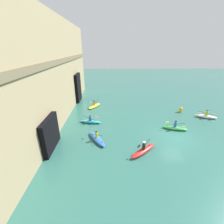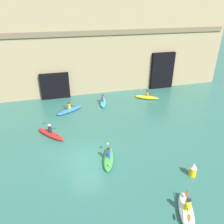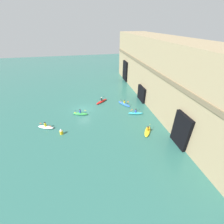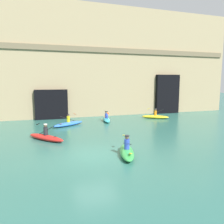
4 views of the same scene
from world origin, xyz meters
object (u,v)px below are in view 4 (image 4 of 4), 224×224
at_px(kayak_green, 127,151).
at_px(kayak_cyan, 106,119).
at_px(kayak_red, 46,137).
at_px(kayak_yellow, 155,116).
at_px(kayak_blue, 68,124).

bearing_deg(kayak_green, kayak_cyan, 6.48).
height_order(kayak_red, kayak_green, kayak_red).
xyz_separation_m(kayak_green, kayak_yellow, (7.81, 10.67, -0.01)).
bearing_deg(kayak_cyan, kayak_red, -35.55).
height_order(kayak_cyan, kayak_red, kayak_red).
relative_size(kayak_cyan, kayak_blue, 0.90).
bearing_deg(kayak_yellow, kayak_cyan, -148.16).
xyz_separation_m(kayak_blue, kayak_yellow, (9.98, 1.15, 0.01)).
height_order(kayak_red, kayak_yellow, kayak_red).
distance_m(kayak_cyan, kayak_red, 8.60).
distance_m(kayak_blue, kayak_green, 9.76).
height_order(kayak_cyan, kayak_yellow, kayak_yellow).
bearing_deg(kayak_cyan, kayak_yellow, 101.74).
bearing_deg(kayak_yellow, kayak_blue, -141.64).
bearing_deg(kayak_yellow, kayak_red, -122.54).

